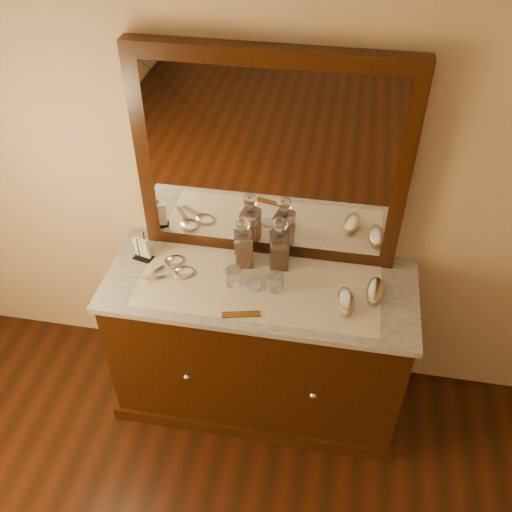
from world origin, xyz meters
name	(u,v)px	position (x,y,z in m)	size (l,w,h in m)	color
dresser_cabinet	(259,345)	(0.00, 1.96, 0.41)	(1.40, 0.55, 0.82)	black
dresser_plinth	(259,389)	(0.00, 1.96, 0.04)	(1.46, 0.59, 0.08)	black
knob_left	(187,377)	(-0.30, 1.67, 0.45)	(0.04, 0.04, 0.04)	silver
knob_right	(313,395)	(0.30, 1.67, 0.45)	(0.04, 0.04, 0.04)	silver
marble_top	(260,285)	(0.00, 1.96, 0.83)	(1.44, 0.59, 0.03)	silver
mirror_frame	(270,161)	(0.00, 2.20, 1.35)	(1.20, 0.08, 1.00)	black
mirror_glass	(269,165)	(0.00, 2.17, 1.35)	(1.06, 0.01, 0.86)	white
lace_runner	(259,286)	(0.00, 1.94, 0.85)	(1.10, 0.45, 0.00)	beige
pin_dish	(253,286)	(-0.03, 1.92, 0.86)	(0.08, 0.08, 0.01)	white
comb	(241,314)	(-0.04, 1.74, 0.86)	(0.17, 0.03, 0.01)	brown
napkin_rack	(142,249)	(-0.58, 2.03, 0.91)	(0.11, 0.08, 0.14)	black
decanter_left	(243,246)	(-0.10, 2.07, 0.96)	(0.10, 0.10, 0.28)	#9B4416
decanter_right	(279,248)	(0.07, 2.08, 0.96)	(0.10, 0.10, 0.28)	#9B4416
brush_near	(346,302)	(0.39, 1.88, 0.88)	(0.10, 0.18, 0.05)	#917F59
brush_far	(375,291)	(0.52, 1.96, 0.88)	(0.09, 0.17, 0.05)	#917F59
hand_mirror_outer	(170,264)	(-0.44, 2.00, 0.86)	(0.18, 0.22, 0.02)	silver
hand_mirror_inner	(179,273)	(-0.38, 1.94, 0.86)	(0.22, 0.16, 0.02)	silver
tumblers	(254,279)	(-0.02, 1.93, 0.90)	(0.26, 0.08, 0.08)	white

